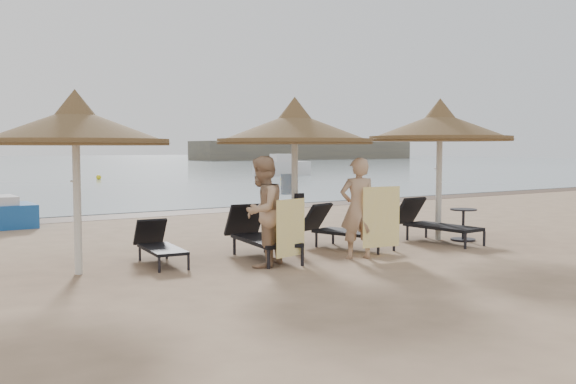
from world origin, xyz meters
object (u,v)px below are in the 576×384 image
lounger_far_right (432,222)px  person_right (358,200)px  lounger_near_left (259,234)px  person_left (262,203)px  palapa_left (75,127)px  palapa_center (295,129)px  lounger_near_right (341,228)px  palapa_right (440,127)px  lounger_far_left (159,244)px  side_table (463,226)px

lounger_far_right → person_right: bearing=-167.8°
lounger_near_left → person_left: size_ratio=1.00×
palapa_left → person_left: bearing=-20.2°
lounger_far_right → person_right: size_ratio=0.98×
person_left → person_right: (1.86, -0.29, -0.02)m
palapa_left → palapa_center: palapa_center is taller
lounger_near_right → palapa_right: bearing=-23.9°
lounger_far_left → lounger_near_right: size_ratio=0.83×
lounger_near_left → lounger_far_right: bearing=3.0°
lounger_far_left → side_table: bearing=-3.4°
side_table → person_right: size_ratio=0.32×
palapa_left → lounger_far_left: (1.46, 0.25, -2.02)m
lounger_far_left → lounger_near_right: bearing=-0.2°
lounger_near_left → person_left: (-0.42, -0.83, 0.67)m
palapa_left → palapa_right: (7.69, -0.43, 0.12)m
palapa_left → lounger_far_right: bearing=-4.1°
person_right → lounger_near_right: bearing=-93.9°
lounger_near_left → person_right: 1.93m
lounger_far_left → person_right: bearing=-20.2°
palapa_left → person_left: palapa_left is taller
person_left → person_right: 1.88m
lounger_far_left → palapa_left: bearing=-164.4°
person_right → lounger_far_right: bearing=-143.1°
lounger_far_left → person_left: bearing=-37.6°
palapa_center → palapa_left: bearing=177.7°
palapa_center → person_right: palapa_center is taller
palapa_right → lounger_near_left: (-4.45, 0.22, -2.04)m
palapa_right → lounger_near_right: bearing=173.4°
palapa_center → person_right: bearing=-62.3°
palapa_center → lounger_far_right: 3.89m
palapa_right → person_right: 3.44m
lounger_far_left → lounger_far_right: 5.99m
palapa_center → palapa_right: (3.63, -0.27, 0.09)m
palapa_right → person_left: palapa_right is taller
lounger_near_left → person_right: person_right is taller
palapa_center → side_table: palapa_center is taller
palapa_center → lounger_far_right: size_ratio=1.44×
side_table → person_right: 3.50m
palapa_left → person_left: size_ratio=1.36×
lounger_near_right → palapa_left: bearing=161.0°
lounger_far_right → side_table: (0.65, -0.28, -0.09)m
side_table → palapa_right: bearing=133.3°
lounger_near_right → lounger_far_right: lounger_far_right is taller
lounger_far_left → side_table: (6.59, -1.07, -0.01)m
palapa_center → person_left: palapa_center is taller
person_left → lounger_near_left: bearing=-149.0°
lounger_near_left → person_left: bearing=-109.8°
lounger_near_left → side_table: (4.81, -0.61, -0.10)m
palapa_right → lounger_near_right: 3.24m
lounger_far_left → side_table: size_ratio=2.45×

